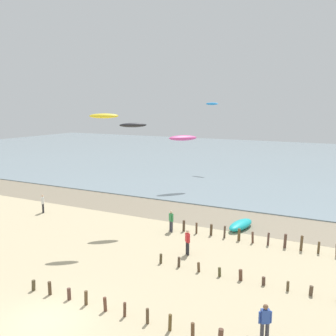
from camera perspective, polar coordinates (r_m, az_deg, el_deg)
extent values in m
plane|color=#C6B58C|center=(19.88, -17.78, -20.80)|extent=(160.00, 160.00, 0.00)
cube|color=gray|center=(34.89, 5.33, -7.04)|extent=(120.00, 6.18, 0.01)
cube|color=#7F939E|center=(70.92, 17.12, 1.05)|extent=(160.00, 70.00, 0.10)
cylinder|color=#4A412B|center=(22.67, -19.34, -16.12)|extent=(0.22, 0.21, 0.59)
cylinder|color=#4A3927|center=(21.94, -17.16, -16.69)|extent=(0.19, 0.19, 0.72)
cylinder|color=brown|center=(21.23, -14.48, -17.65)|extent=(0.21, 0.20, 0.62)
cylinder|color=brown|center=(20.53, -12.08, -18.34)|extent=(0.20, 0.18, 0.75)
cylinder|color=brown|center=(19.85, -9.33, -19.34)|extent=(0.18, 0.18, 0.71)
cylinder|color=brown|center=(19.31, -6.45, -20.15)|extent=(0.16, 0.15, 0.71)
cylinder|color=brown|center=(18.71, -3.07, -21.10)|extent=(0.15, 0.15, 0.73)
cylinder|color=brown|center=(18.21, 0.30, -21.96)|extent=(0.18, 0.16, 0.76)
cylinder|color=brown|center=(17.74, 3.69, -22.99)|extent=(0.17, 0.18, 0.72)
cylinder|color=#4C422C|center=(24.73, -1.07, -13.30)|extent=(0.19, 0.18, 0.62)
cylinder|color=#4A3B2D|center=(24.23, 1.63, -13.78)|extent=(0.19, 0.18, 0.64)
cylinder|color=brown|center=(23.66, 4.57, -14.47)|extent=(0.19, 0.18, 0.60)
cylinder|color=#4C472A|center=(23.24, 7.66, -15.06)|extent=(0.19, 0.18, 0.54)
cylinder|color=brown|center=(22.94, 10.73, -15.35)|extent=(0.24, 0.22, 0.64)
cylinder|color=#503A2F|center=(22.70, 14.01, -15.97)|extent=(0.21, 0.21, 0.48)
cylinder|color=brown|center=(22.41, 17.37, -16.39)|extent=(0.15, 0.15, 0.53)
cylinder|color=brown|center=(22.31, 20.48, -16.71)|extent=(0.22, 0.22, 0.53)
cylinder|color=brown|center=(30.92, 0.56, -8.33)|extent=(0.20, 0.22, 0.88)
cylinder|color=#4C3A2B|center=(30.51, 2.37, -8.58)|extent=(0.21, 0.22, 0.89)
cylinder|color=brown|center=(30.08, 4.25, -8.88)|extent=(0.17, 0.18, 0.86)
cylinder|color=#4C3A28|center=(29.74, 6.43, -9.12)|extent=(0.23, 0.20, 0.88)
cylinder|color=#4C3C30|center=(29.35, 8.41, -9.37)|extent=(0.18, 0.16, 0.92)
cylinder|color=brown|center=(28.98, 10.50, -9.71)|extent=(0.21, 0.25, 0.90)
cylinder|color=brown|center=(28.69, 12.45, -10.03)|extent=(0.19, 0.19, 0.84)
cylinder|color=brown|center=(28.48, 14.67, -10.18)|extent=(0.18, 0.19, 0.93)
cylinder|color=brown|center=(28.32, 17.00, -10.32)|extent=(0.22, 0.23, 1.00)
cylinder|color=brown|center=(28.12, 19.21, -10.50)|extent=(0.23, 0.21, 1.07)
cylinder|color=brown|center=(28.07, 21.47, -10.95)|extent=(0.18, 0.17, 0.81)
cylinder|color=#383842|center=(30.26, 0.56, -8.72)|extent=(0.16, 0.16, 0.88)
cylinder|color=#383842|center=(30.45, 0.37, -8.61)|extent=(0.16, 0.16, 0.88)
cube|color=#338C4C|center=(30.13, 0.46, -7.32)|extent=(0.42, 0.39, 0.60)
sphere|color=beige|center=(30.01, 0.46, -6.56)|extent=(0.22, 0.22, 0.22)
cylinder|color=#338C4C|center=(29.94, 0.67, -7.53)|extent=(0.09, 0.09, 0.52)
cylinder|color=#338C4C|center=(30.35, 0.26, -7.30)|extent=(0.09, 0.09, 0.52)
cylinder|color=#232328|center=(37.21, -18.07, -5.72)|extent=(0.16, 0.16, 0.88)
cylinder|color=#232328|center=(37.42, -18.04, -5.64)|extent=(0.16, 0.16, 0.88)
cube|color=white|center=(37.14, -18.11, -4.58)|extent=(0.40, 0.42, 0.60)
sphere|color=beige|center=(37.04, -18.15, -3.94)|extent=(0.22, 0.22, 0.22)
cylinder|color=white|center=(36.92, -18.14, -4.74)|extent=(0.09, 0.09, 0.52)
cylinder|color=white|center=(37.38, -18.08, -4.56)|extent=(0.09, 0.09, 0.52)
cylinder|color=#383842|center=(17.89, 13.78, -22.65)|extent=(0.16, 0.16, 0.88)
cylinder|color=#383842|center=(17.96, 14.50, -22.55)|extent=(0.16, 0.16, 0.88)
cube|color=#2D4CA5|center=(17.55, 14.24, -20.55)|extent=(0.42, 0.38, 0.60)
sphere|color=brown|center=(17.34, 14.30, -19.34)|extent=(0.22, 0.22, 0.22)
cylinder|color=#2D4CA5|center=(17.50, 13.44, -20.79)|extent=(0.09, 0.09, 0.52)
cylinder|color=#2D4CA5|center=(17.64, 15.02, -20.59)|extent=(0.09, 0.09, 0.52)
cylinder|color=#232328|center=(25.93, 2.99, -11.90)|extent=(0.16, 0.16, 0.88)
cylinder|color=#232328|center=(26.12, 2.82, -11.73)|extent=(0.16, 0.16, 0.88)
cube|color=red|center=(25.77, 2.92, -10.28)|extent=(0.41, 0.41, 0.60)
sphere|color=beige|center=(25.63, 2.93, -9.40)|extent=(0.22, 0.22, 0.22)
cylinder|color=red|center=(25.57, 3.11, -10.56)|extent=(0.09, 0.09, 0.52)
cylinder|color=red|center=(26.00, 2.74, -10.22)|extent=(0.09, 0.09, 0.52)
ellipsoid|color=#19B2B7|center=(31.64, 10.73, -8.29)|extent=(1.67, 3.42, 0.66)
ellipsoid|color=black|center=(31.14, -5.21, 6.36)|extent=(2.15, 2.00, 0.41)
ellipsoid|color=yellow|center=(28.06, -9.49, 7.64)|extent=(2.07, 1.84, 0.44)
ellipsoid|color=#E54C99|center=(44.35, 2.24, 4.48)|extent=(3.17, 3.39, 0.77)
ellipsoid|color=#2384D1|center=(57.08, 6.56, 9.46)|extent=(2.22, 1.15, 0.51)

